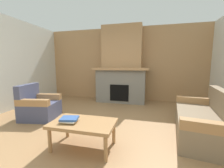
{
  "coord_description": "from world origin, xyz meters",
  "views": [
    {
      "loc": [
        0.92,
        -2.43,
        1.31
      ],
      "look_at": [
        0.09,
        0.87,
        0.86
      ],
      "focal_mm": 22.75,
      "sensor_mm": 36.0,
      "label": 1
    }
  ],
  "objects_px": {
    "armchair": "(39,106)",
    "coffee_table": "(83,125)",
    "couch": "(205,120)",
    "fireplace": "(121,69)"
  },
  "relations": [
    {
      "from": "armchair",
      "to": "coffee_table",
      "type": "height_order",
      "value": "armchair"
    },
    {
      "from": "fireplace",
      "to": "couch",
      "type": "relative_size",
      "value": 1.41
    },
    {
      "from": "couch",
      "to": "armchair",
      "type": "height_order",
      "value": "same"
    },
    {
      "from": "coffee_table",
      "to": "armchair",
      "type": "bearing_deg",
      "value": 150.67
    },
    {
      "from": "couch",
      "to": "coffee_table",
      "type": "distance_m",
      "value": 2.25
    },
    {
      "from": "coffee_table",
      "to": "fireplace",
      "type": "bearing_deg",
      "value": 89.18
    },
    {
      "from": "armchair",
      "to": "coffee_table",
      "type": "distance_m",
      "value": 1.89
    },
    {
      "from": "fireplace",
      "to": "couch",
      "type": "height_order",
      "value": "fireplace"
    },
    {
      "from": "armchair",
      "to": "coffee_table",
      "type": "bearing_deg",
      "value": -29.33
    },
    {
      "from": "fireplace",
      "to": "coffee_table",
      "type": "height_order",
      "value": "fireplace"
    }
  ]
}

